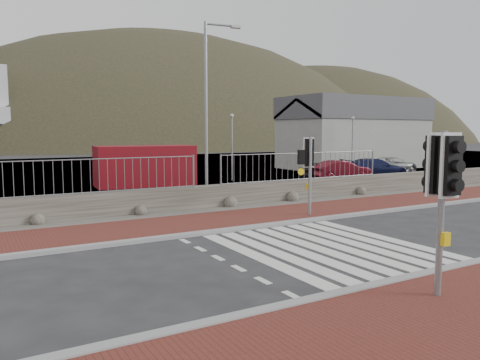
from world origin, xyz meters
TOP-DOWN VIEW (x-y plane):
  - ground at (0.00, 0.00)m, footprint 220.00×220.00m
  - sidewalk_far at (0.00, 4.50)m, footprint 40.00×3.00m
  - kerb_near at (0.00, -3.00)m, footprint 40.00×0.25m
  - kerb_far at (0.00, 3.00)m, footprint 40.00×0.25m
  - zebra_crossing at (-0.00, 0.00)m, footprint 4.62×5.60m
  - gravel_strip at (0.00, 6.50)m, footprint 40.00×1.50m
  - stone_wall at (0.00, 7.30)m, footprint 40.00×0.60m
  - railing at (0.00, 7.15)m, footprint 18.07×0.07m
  - quay at (0.00, 27.90)m, footprint 120.00×40.00m
  - water at (0.00, 62.90)m, footprint 220.00×50.00m
  - harbor_building at (20.00, 19.90)m, footprint 12.20×6.20m
  - hills_backdrop at (6.74, 87.90)m, footprint 254.00×90.00m
  - traffic_signal_near at (-0.82, -3.99)m, footprint 0.46×0.31m
  - traffic_signal_far at (2.34, 3.73)m, footprint 0.70×0.33m
  - streetlight at (0.55, 8.08)m, footprint 1.58×0.39m
  - shipping_container at (0.46, 16.00)m, footprint 5.57×2.70m
  - car_a at (11.47, 13.77)m, footprint 3.43×1.63m
  - car_b at (11.97, 12.63)m, footprint 3.93×1.88m
  - car_c at (14.84, 12.53)m, footprint 4.75×2.77m
  - car_d at (18.05, 14.09)m, footprint 4.61×2.59m

SIDE VIEW (x-z plane):
  - hills_backdrop at x=6.74m, z-range -73.05..26.95m
  - ground at x=0.00m, z-range 0.00..0.00m
  - quay at x=0.00m, z-range -0.25..0.25m
  - water at x=0.00m, z-range -0.03..0.03m
  - zebra_crossing at x=0.00m, z-range 0.00..0.01m
  - gravel_strip at x=0.00m, z-range 0.00..0.06m
  - sidewalk_far at x=0.00m, z-range 0.00..0.08m
  - kerb_near at x=0.00m, z-range -0.01..0.11m
  - kerb_far at x=0.00m, z-range -0.01..0.11m
  - stone_wall at x=0.00m, z-range 0.00..0.90m
  - car_a at x=11.47m, z-range 0.00..1.13m
  - car_d at x=18.05m, z-range 0.00..1.22m
  - car_b at x=11.97m, z-range 0.00..1.24m
  - car_c at x=14.84m, z-range 0.00..1.29m
  - shipping_container at x=0.46m, z-range 0.00..2.25m
  - railing at x=0.00m, z-range 1.21..2.43m
  - traffic_signal_far at x=2.34m, z-range 0.64..3.51m
  - traffic_signal_near at x=-0.82m, z-range 0.68..3.74m
  - harbor_building at x=20.00m, z-range 0.03..5.83m
  - streetlight at x=0.55m, z-range 0.47..7.93m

